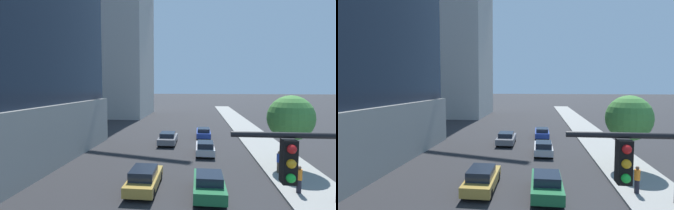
% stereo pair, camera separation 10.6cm
% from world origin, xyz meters
% --- Properties ---
extents(sidewalk, '(4.14, 120.00, 0.15)m').
position_xyz_m(sidewalk, '(8.47, 20.00, 0.07)').
color(sidewalk, gray).
rests_on(sidewalk, ground).
extents(construction_building, '(27.86, 17.40, 40.03)m').
position_xyz_m(construction_building, '(-17.48, 54.35, 17.68)').
color(construction_building, '#B2AFA8').
rests_on(construction_building, ground).
extents(street_tree, '(3.55, 3.55, 5.70)m').
position_xyz_m(street_tree, '(8.53, 19.08, 4.06)').
color(street_tree, brown).
rests_on(street_tree, sidewalk).
extents(car_gray, '(1.88, 4.39, 1.35)m').
position_xyz_m(car_gray, '(-2.01, 26.89, 0.68)').
color(car_gray, slate).
rests_on(car_gray, ground).
extents(car_silver, '(1.73, 4.18, 1.34)m').
position_xyz_m(car_silver, '(2.04, 22.82, 0.67)').
color(car_silver, '#B7B7BC').
rests_on(car_silver, ground).
extents(car_gold, '(1.78, 4.43, 1.45)m').
position_xyz_m(car_gold, '(-2.01, 13.78, 0.72)').
color(car_gold, '#AD8938').
rests_on(car_gold, ground).
extents(car_blue, '(1.73, 4.73, 1.29)m').
position_xyz_m(car_blue, '(2.04, 31.19, 0.64)').
color(car_blue, '#233D9E').
rests_on(car_blue, ground).
extents(car_green, '(1.83, 4.29, 1.44)m').
position_xyz_m(car_green, '(2.04, 13.29, 0.72)').
color(car_green, '#1E6638').
rests_on(car_green, ground).
extents(pedestrian_blue_shirt, '(0.34, 0.34, 1.63)m').
position_xyz_m(pedestrian_blue_shirt, '(7.34, 17.65, 0.98)').
color(pedestrian_blue_shirt, brown).
rests_on(pedestrian_blue_shirt, sidewalk).
extents(pedestrian_orange_shirt, '(0.34, 0.34, 1.65)m').
position_xyz_m(pedestrian_orange_shirt, '(7.43, 13.96, 0.99)').
color(pedestrian_orange_shirt, black).
rests_on(pedestrian_orange_shirt, sidewalk).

